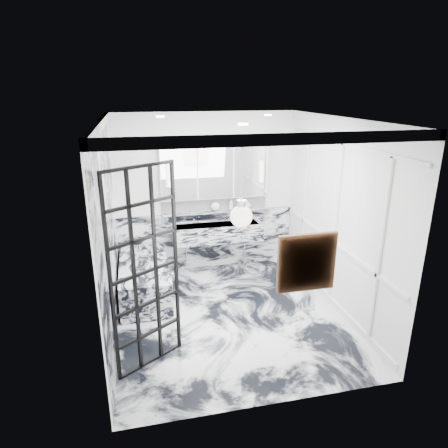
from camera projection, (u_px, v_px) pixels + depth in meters
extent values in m
plane|color=silver|center=(229.00, 315.00, 5.86)|extent=(3.60, 3.60, 0.00)
plane|color=white|center=(230.00, 119.00, 4.96)|extent=(3.60, 3.60, 0.00)
plane|color=white|center=(206.00, 193.00, 7.08)|extent=(3.60, 0.00, 3.60)
plane|color=white|center=(275.00, 285.00, 3.75)|extent=(3.60, 0.00, 3.60)
plane|color=white|center=(108.00, 234.00, 5.08)|extent=(0.00, 3.60, 3.60)
plane|color=white|center=(337.00, 217.00, 5.75)|extent=(0.00, 3.60, 3.60)
cube|color=silver|center=(207.00, 239.00, 7.33)|extent=(3.18, 0.05, 1.05)
cube|color=silver|center=(109.00, 238.00, 5.10)|extent=(0.02, 3.56, 2.68)
cube|color=white|center=(336.00, 224.00, 5.78)|extent=(0.03, 3.40, 2.30)
imported|color=#8C5919|center=(231.00, 204.00, 7.15)|extent=(0.11, 0.11, 0.21)
imported|color=#4C4C51|center=(245.00, 204.00, 7.21)|extent=(0.11, 0.11, 0.19)
imported|color=silver|center=(247.00, 204.00, 7.22)|extent=(0.14, 0.14, 0.16)
sphere|color=white|center=(215.00, 207.00, 7.10)|extent=(0.16, 0.16, 0.16)
cylinder|color=#8C5919|center=(237.00, 207.00, 7.19)|extent=(0.04, 0.04, 0.10)
cylinder|color=silver|center=(158.00, 281.00, 5.57)|extent=(0.08, 0.08, 0.12)
cube|color=#C06413|center=(307.00, 263.00, 3.80)|extent=(0.48, 0.05, 0.48)
sphere|color=white|center=(241.00, 217.00, 3.97)|extent=(0.22, 0.22, 0.22)
cube|color=silver|center=(217.00, 232.00, 7.10)|extent=(1.60, 0.45, 0.30)
cube|color=silver|center=(215.00, 211.00, 7.14)|extent=(1.90, 0.14, 0.04)
cube|color=white|center=(214.00, 203.00, 7.15)|extent=(1.90, 0.03, 0.23)
cube|color=white|center=(215.00, 170.00, 6.90)|extent=(1.90, 0.16, 1.00)
cylinder|color=white|center=(168.00, 176.00, 6.66)|extent=(0.07, 0.07, 0.40)
cylinder|color=white|center=(262.00, 171.00, 7.00)|extent=(0.07, 0.07, 0.40)
cube|color=silver|center=(145.00, 279.00, 6.36)|extent=(0.75, 1.65, 0.55)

